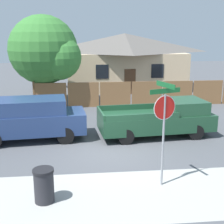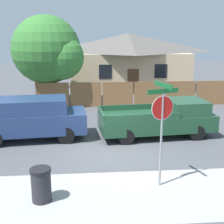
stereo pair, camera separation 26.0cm
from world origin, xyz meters
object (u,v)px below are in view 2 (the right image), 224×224
object	(u,v)px
house	(128,60)
red_suv	(30,118)
stop_sign	(162,116)
oak_tree	(49,51)
orange_pickup	(161,119)
trash_bin	(41,185)

from	to	relation	value
house	red_suv	size ratio (longest dim) A/B	2.08
house	stop_sign	world-z (taller)	house
oak_tree	orange_pickup	size ratio (longest dim) A/B	1.08
orange_pickup	trash_bin	distance (m)	7.43
orange_pickup	trash_bin	bearing A→B (deg)	-136.31
house	stop_sign	size ratio (longest dim) A/B	3.16
house	oak_tree	xyz separation A→B (m)	(-6.09, -6.30, 1.14)
oak_tree	red_suv	size ratio (longest dim) A/B	1.17
oak_tree	red_suv	xyz separation A→B (m)	(-0.19, -7.19, -2.54)
orange_pickup	red_suv	bearing A→B (deg)	175.04
oak_tree	orange_pickup	bearing A→B (deg)	-50.56
oak_tree	stop_sign	distance (m)	13.02
house	red_suv	distance (m)	14.95
oak_tree	red_suv	distance (m)	7.63
house	oak_tree	size ratio (longest dim) A/B	1.78
oak_tree	trash_bin	size ratio (longest dim) A/B	5.85
stop_sign	trash_bin	size ratio (longest dim) A/B	3.29
house	stop_sign	bearing A→B (deg)	-94.40
orange_pickup	trash_bin	world-z (taller)	orange_pickup
red_suv	stop_sign	distance (m)	7.02
oak_tree	stop_sign	xyz separation A→B (m)	(4.68, -12.09, -1.28)
house	trash_bin	world-z (taller)	house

